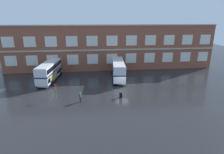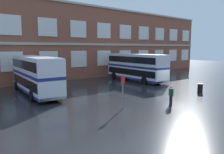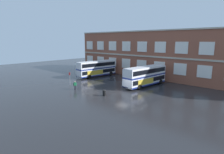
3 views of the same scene
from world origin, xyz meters
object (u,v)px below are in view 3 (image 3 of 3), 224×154
(double_decker_middle, at_px, (145,76))
(waiting_passenger, at_px, (75,85))
(station_litter_bin, at_px, (104,93))
(bus_stand_flag, at_px, (70,77))
(double_decker_near, at_px, (97,68))

(double_decker_middle, distance_m, waiting_passenger, 14.52)
(double_decker_middle, distance_m, station_litter_bin, 11.16)
(double_decker_middle, relative_size, station_litter_bin, 10.86)
(bus_stand_flag, bearing_deg, double_decker_near, 106.03)
(double_decker_near, distance_m, double_decker_middle, 15.32)
(waiting_passenger, bearing_deg, double_decker_middle, 56.12)
(bus_stand_flag, distance_m, station_litter_bin, 11.26)
(double_decker_middle, bearing_deg, bus_stand_flag, -140.00)
(double_decker_middle, bearing_deg, station_litter_bin, -95.67)
(bus_stand_flag, bearing_deg, station_litter_bin, -3.50)
(double_decker_middle, bearing_deg, waiting_passenger, -123.88)
(double_decker_near, relative_size, waiting_passenger, 6.60)
(station_litter_bin, bearing_deg, double_decker_near, 141.64)
(double_decker_middle, relative_size, waiting_passenger, 6.58)
(waiting_passenger, relative_size, station_litter_bin, 1.65)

